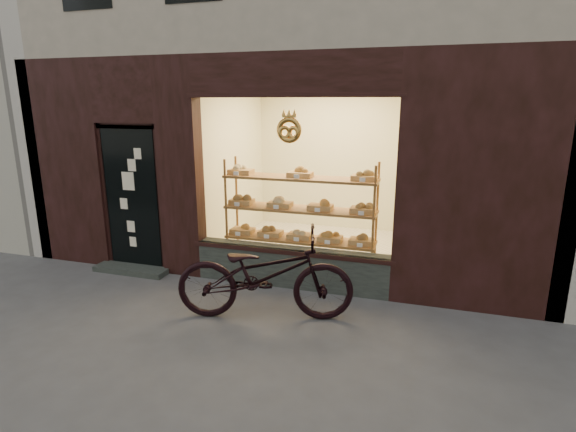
% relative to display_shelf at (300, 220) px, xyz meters
% --- Properties ---
extents(ground, '(90.00, 90.00, 0.00)m').
position_rel_display_shelf_xyz_m(ground, '(-0.45, -2.55, -0.83)').
color(ground, '#414141').
extents(display_shelf, '(2.20, 0.45, 1.70)m').
position_rel_display_shelf_xyz_m(display_shelf, '(0.00, 0.00, 0.00)').
color(display_shelf, olive).
rests_on(display_shelf, ground).
extents(bicycle, '(2.18, 1.22, 1.08)m').
position_rel_display_shelf_xyz_m(bicycle, '(-0.02, -1.43, -0.29)').
color(bicycle, black).
rests_on(bicycle, ground).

